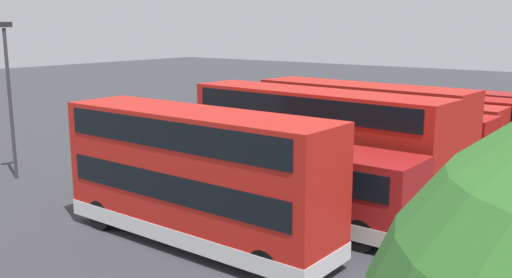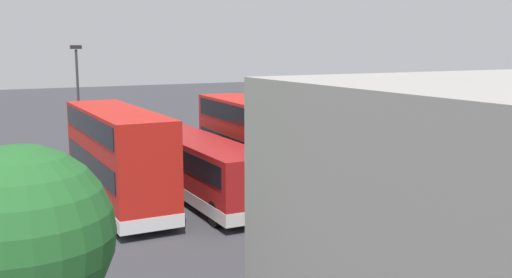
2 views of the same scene
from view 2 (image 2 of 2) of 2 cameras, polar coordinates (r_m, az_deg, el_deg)
The scene contains 14 objects.
ground_plane at distance 41.88m, azimuth 0.07°, elevation -1.00°, with size 140.00×140.00×0.00m, color #38383D.
bus_single_deck_near_end at distance 41.34m, azimuth 23.22°, elevation 0.39°, with size 3.04×10.28×2.95m.
bus_single_deck_second at distance 38.65m, azimuth 19.91°, elevation 0.03°, with size 2.81×11.98×2.95m.
bus_single_deck_third at distance 36.38m, azimuth 15.25°, elevation -0.29°, with size 2.74×10.91×2.95m.
bus_single_deck_fourth at distance 33.59m, azimuth 11.45°, elevation -0.92°, with size 2.95×10.65×2.95m.
bus_double_decker_fifth at distance 31.16m, azimuth 6.49°, elevation -0.03°, with size 3.16×10.60×4.55m.
bus_double_decker_sixth at distance 29.79m, azimuth 0.41°, elevation -0.39°, with size 3.28×12.06×4.55m.
bus_single_deck_seventh at distance 28.30m, azimuth -5.57°, elevation -2.65°, with size 2.68×11.85×2.95m.
bus_double_decker_far_end at distance 27.15m, azimuth -13.47°, elevation -1.60°, with size 2.65×10.31×4.55m.
car_hatchback_silver at distance 41.39m, azimuth -3.57°, elevation -0.15°, with size 4.37×4.56×1.43m.
car_small_green at distance 48.66m, azimuth 14.75°, elevation 0.97°, with size 4.34×3.39×1.43m.
lamp_post_tall at distance 39.39m, azimuth -17.11°, elevation 4.38°, with size 0.70×0.30×7.42m.
waste_bin_yellow at distance 42.19m, azimuth -17.39°, elevation -0.69°, with size 0.60×0.60×0.95m, color #197F33.
tree_midleft at distance 11.99m, azimuth -22.01°, elevation -8.90°, with size 3.51×3.51×5.61m.
Camera 2 is at (19.25, 36.44, 7.42)m, focal length 40.66 mm.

